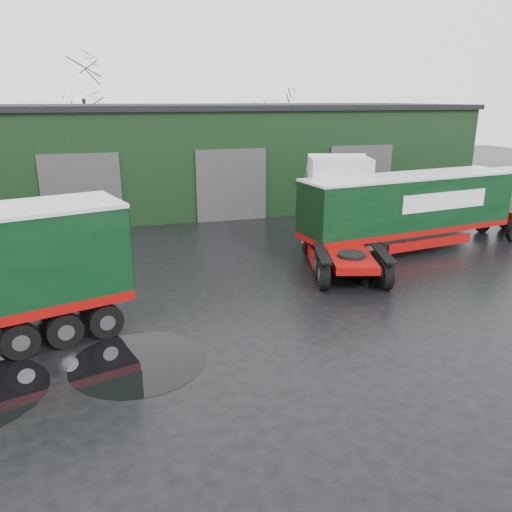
{
  "coord_description": "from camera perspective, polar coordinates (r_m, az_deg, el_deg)",
  "views": [
    {
      "loc": [
        -4.51,
        -13.22,
        6.67
      ],
      "look_at": [
        -0.11,
        1.84,
        1.7
      ],
      "focal_mm": 35.0,
      "sensor_mm": 36.0,
      "label": 1
    }
  ],
  "objects": [
    {
      "name": "lorry_right",
      "position": [
        23.5,
        16.97,
        4.73
      ],
      "size": [
        13.51,
        4.14,
        3.5
      ],
      "primitive_type": null,
      "rotation": [
        0.0,
        0.0,
        -1.43
      ],
      "color": "silver",
      "rests_on": "ground"
    },
    {
      "name": "tree_back_b",
      "position": [
        45.68,
        2.32,
        13.91
      ],
      "size": [
        4.4,
        4.4,
        7.5
      ],
      "primitive_type": null,
      "color": "black",
      "rests_on": "ground"
    },
    {
      "name": "puddle_0",
      "position": [
        13.87,
        -13.31,
        -11.66
      ],
      "size": [
        3.59,
        3.59,
        0.01
      ],
      "primitive_type": "cylinder",
      "color": "black",
      "rests_on": "ground"
    },
    {
      "name": "ground",
      "position": [
        15.48,
        2.32,
        -7.96
      ],
      "size": [
        100.0,
        100.0,
        0.0
      ],
      "primitive_type": "plane",
      "color": "black"
    },
    {
      "name": "warehouse",
      "position": [
        34.03,
        -5.29,
        11.59
      ],
      "size": [
        32.4,
        12.4,
        6.3
      ],
      "color": "black",
      "rests_on": "ground"
    },
    {
      "name": "hero_tractor",
      "position": [
        20.34,
        10.15,
        4.52
      ],
      "size": [
        4.74,
        7.53,
        4.34
      ],
      "primitive_type": null,
      "rotation": [
        0.0,
        0.0,
        -0.27
      ],
      "color": "#0C3C1B",
      "rests_on": "ground"
    },
    {
      "name": "tree_back_a",
      "position": [
        43.29,
        -18.85,
        14.14
      ],
      "size": [
        4.4,
        4.4,
        9.5
      ],
      "primitive_type": null,
      "color": "black",
      "rests_on": "ground"
    },
    {
      "name": "wash_bucket",
      "position": [
        23.58,
        15.34,
        0.88
      ],
      "size": [
        0.33,
        0.33,
        0.29
      ],
      "primitive_type": "cylinder",
      "rotation": [
        0.0,
        0.0,
        0.05
      ],
      "color": "#0832B9",
      "rests_on": "ground"
    },
    {
      "name": "puddle_1",
      "position": [
        19.75,
        13.07,
        -2.63
      ],
      "size": [
        1.84,
        1.84,
        0.01
      ],
      "primitive_type": "cylinder",
      "color": "black",
      "rests_on": "ground"
    }
  ]
}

